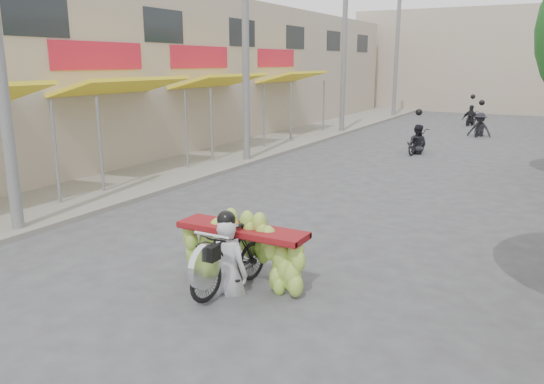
{
  "coord_description": "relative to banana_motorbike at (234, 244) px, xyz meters",
  "views": [
    {
      "loc": [
        4.14,
        -3.6,
        3.42
      ],
      "look_at": [
        -0.39,
        4.68,
        1.1
      ],
      "focal_mm": 35.0,
      "sensor_mm": 36.0,
      "label": 1
    }
  ],
  "objects": [
    {
      "name": "far_building",
      "position": [
        0.05,
        35.16,
        2.78
      ],
      "size": [
        20.0,
        6.0,
        7.0
      ],
      "primitive_type": "cube",
      "color": "#AF9F8B",
      "rests_on": "ground"
    },
    {
      "name": "sidewalk_left",
      "position": [
        -6.95,
        12.16,
        -0.66
      ],
      "size": [
        4.0,
        60.0,
        0.12
      ],
      "primitive_type": "cube",
      "color": "gray",
      "rests_on": "ground"
    },
    {
      "name": "ground",
      "position": [
        0.05,
        -2.84,
        -0.72
      ],
      "size": [
        120.0,
        120.0,
        0.0
      ],
      "primitive_type": "plane",
      "color": "#4E4F53",
      "rests_on": "ground"
    },
    {
      "name": "bg_motorbike_a",
      "position": [
        -0.6,
        13.84,
        0.02
      ],
      "size": [
        0.83,
        1.69,
        1.95
      ],
      "color": "black",
      "rests_on": "ground"
    },
    {
      "name": "utility_pole_back",
      "position": [
        -5.35,
        27.16,
        3.31
      ],
      "size": [
        0.6,
        0.24,
        8.0
      ],
      "color": "slate",
      "rests_on": "ground"
    },
    {
      "name": "utility_pole_far",
      "position": [
        -5.35,
        18.16,
        3.31
      ],
      "size": [
        0.6,
        0.24,
        8.0
      ],
      "color": "slate",
      "rests_on": "ground"
    },
    {
      "name": "banana_motorbike",
      "position": [
        0.0,
        0.0,
        0.0
      ],
      "size": [
        2.2,
        1.87,
        2.18
      ],
      "color": "black",
      "rests_on": "ground"
    },
    {
      "name": "bg_motorbike_b",
      "position": [
        0.8,
        20.12,
        0.12
      ],
      "size": [
        1.11,
        1.77,
        1.95
      ],
      "color": "black",
      "rests_on": "ground"
    },
    {
      "name": "utility_pole_mid",
      "position": [
        -5.35,
        9.16,
        3.31
      ],
      "size": [
        0.6,
        0.24,
        8.0
      ],
      "color": "slate",
      "rests_on": "ground"
    },
    {
      "name": "bg_motorbike_c",
      "position": [
        -0.26,
        24.6,
        0.12
      ],
      "size": [
        1.05,
        1.46,
        1.95
      ],
      "color": "black",
      "rests_on": "ground"
    },
    {
      "name": "shophouse_row_left",
      "position": [
        -11.94,
        11.13,
        2.28
      ],
      "size": [
        9.77,
        40.0,
        6.0
      ],
      "color": "#AF9F8B",
      "rests_on": "ground"
    }
  ]
}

